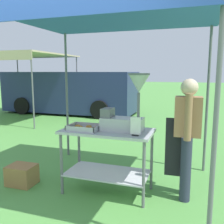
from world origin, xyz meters
TOP-DOWN VIEW (x-y plane):
  - ground_plane at (0.00, 6.00)m, footprint 70.00×70.00m
  - stall_canopy at (0.28, 1.09)m, footprint 2.83×2.43m
  - donut_cart at (0.28, 0.99)m, footprint 1.25×0.65m
  - donut_tray at (-0.03, 0.89)m, footprint 0.43×0.32m
  - donut_fryer at (0.56, 1.01)m, footprint 0.64×0.28m
  - menu_sign at (0.73, 0.80)m, footprint 0.13×0.05m
  - vendor at (1.33, 1.18)m, footprint 0.45×0.53m
  - supply_crate at (-1.02, 0.79)m, footprint 0.41×0.33m
  - van_navy at (-3.58, 7.13)m, footprint 5.39×2.13m
  - neighbour_tent at (-4.59, 5.48)m, footprint 3.04×3.10m

SIDE VIEW (x-z plane):
  - ground_plane at x=0.00m, z-range 0.00..0.00m
  - supply_crate at x=-1.02m, z-range 0.00..0.30m
  - donut_cart at x=0.28m, z-range 0.21..1.11m
  - van_navy at x=-3.58m, z-range 0.03..1.72m
  - vendor at x=1.33m, z-range 0.10..1.71m
  - donut_tray at x=-0.03m, z-range 0.89..0.96m
  - menu_sign at x=0.73m, z-range 0.88..1.12m
  - donut_fryer at x=0.56m, z-range 0.82..1.59m
  - neighbour_tent at x=-4.59m, z-range 1.09..3.40m
  - stall_canopy at x=0.28m, z-range 1.14..3.62m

